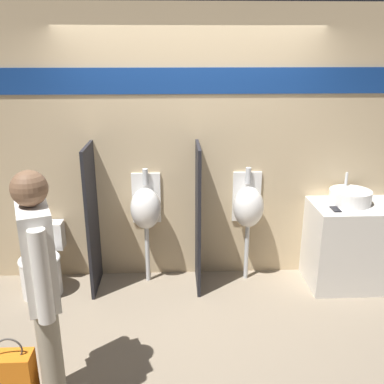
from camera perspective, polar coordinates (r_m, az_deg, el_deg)
ground_plane at (r=4.23m, az=0.10°, el=-14.37°), size 16.00×16.00×0.00m
display_wall at (r=4.25m, az=-0.24°, el=5.84°), size 4.16×0.07×2.70m
sink_counter at (r=4.61m, az=20.50°, el=-6.63°), size 0.84×0.58×0.85m
sink_basin at (r=4.46m, az=20.34°, el=-0.59°), size 0.40×0.40×0.27m
cell_phone at (r=4.26m, az=18.58°, el=-2.18°), size 0.07×0.14×0.01m
divider_near_counter at (r=4.24m, az=-13.15°, el=-3.63°), size 0.03×0.50×1.46m
divider_mid at (r=4.17m, az=0.80°, el=-3.51°), size 0.03×0.50×1.46m
urinal_near_counter at (r=4.26m, az=-6.17°, el=-2.20°), size 0.30×0.28×1.18m
urinal_far at (r=4.32m, az=7.51°, el=-2.00°), size 0.30×0.28×1.18m
toilet at (r=4.51m, az=-19.34°, el=-9.33°), size 0.39×0.56×0.80m
person_in_vest at (r=2.89m, az=-19.45°, el=-11.44°), size 0.32×0.54×1.64m
shopping_bag at (r=3.29m, az=-22.61°, el=-22.32°), size 0.27×0.15×0.57m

